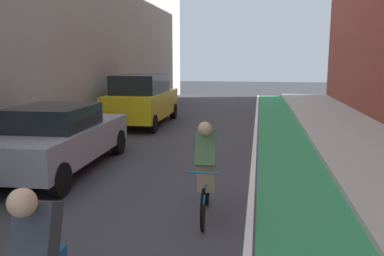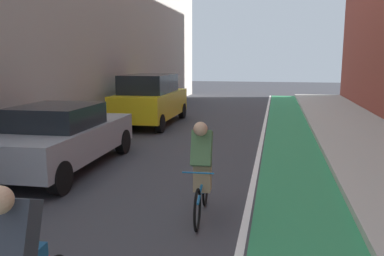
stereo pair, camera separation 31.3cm
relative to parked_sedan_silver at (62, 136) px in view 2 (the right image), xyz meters
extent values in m
plane|color=#38383D|center=(2.54, 1.86, -0.79)|extent=(74.48, 74.48, 0.00)
cube|color=#2D8451|center=(5.33, 3.86, -0.78)|extent=(1.60, 33.85, 0.00)
cube|color=white|center=(4.43, 3.86, -0.78)|extent=(0.12, 33.85, 0.00)
cube|color=#A8A59E|center=(7.66, 3.86, -0.72)|extent=(3.05, 33.85, 0.14)
cube|color=#9EA0A8|center=(0.00, 0.05, -0.11)|extent=(1.96, 4.59, 0.70)
cube|color=black|center=(0.01, -0.18, 0.47)|extent=(1.66, 1.95, 0.55)
cylinder|color=black|center=(-0.89, 1.74, -0.46)|extent=(0.24, 0.67, 0.66)
cylinder|color=black|center=(0.77, 1.79, -0.46)|extent=(0.24, 0.67, 0.66)
cylinder|color=black|center=(0.88, -1.64, -0.46)|extent=(0.24, 0.67, 0.66)
cube|color=yellow|center=(0.00, 6.74, 0.02)|extent=(1.93, 4.69, 0.95)
cube|color=black|center=(0.00, 6.51, 0.82)|extent=(1.68, 2.82, 0.75)
cylinder|color=black|center=(-0.88, 8.52, -0.46)|extent=(0.23, 0.66, 0.66)
cylinder|color=black|center=(0.83, 8.54, -0.46)|extent=(0.23, 0.66, 0.66)
cylinder|color=black|center=(-0.83, 4.95, -0.46)|extent=(0.23, 0.66, 0.66)
cylinder|color=black|center=(0.88, 4.97, -0.46)|extent=(0.23, 0.66, 0.66)
cube|color=#333842|center=(2.81, -5.52, 0.37)|extent=(0.35, 0.42, 0.60)
torus|color=black|center=(3.74, -2.66, -0.46)|extent=(0.08, 0.65, 0.65)
torus|color=black|center=(3.68, -1.61, -0.46)|extent=(0.08, 0.65, 0.65)
cylinder|color=#1966A5|center=(3.71, -2.13, -0.24)|extent=(0.10, 0.96, 0.33)
cylinder|color=#1966A5|center=(3.70, -1.95, -0.16)|extent=(0.04, 0.12, 0.55)
cylinder|color=#1966A5|center=(3.74, -2.58, 0.09)|extent=(0.48, 0.05, 0.02)
cube|color=tan|center=(3.70, -2.03, -0.09)|extent=(0.29, 0.26, 0.56)
cube|color=#4C7247|center=(3.71, -2.16, 0.37)|extent=(0.34, 0.42, 0.60)
sphere|color=tan|center=(3.72, -2.31, 0.71)|extent=(0.22, 0.22, 0.22)
cube|color=beige|center=(3.70, -2.03, 0.39)|extent=(0.28, 0.29, 0.39)
camera|label=1|loc=(4.53, -8.19, 1.75)|focal=36.82mm
camera|label=2|loc=(4.83, -8.13, 1.75)|focal=36.82mm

